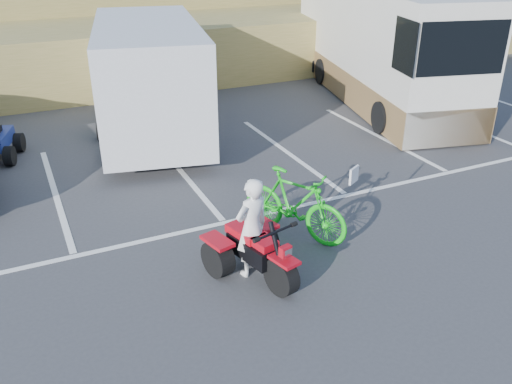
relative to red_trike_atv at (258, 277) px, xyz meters
name	(u,v)px	position (x,y,z in m)	size (l,w,h in m)	color
ground	(285,294)	(0.17, -0.58, 0.00)	(100.00, 100.00, 0.00)	#3A3A3C
parking_stripes	(233,180)	(1.03, 3.48, 0.00)	(28.00, 5.16, 0.01)	white
grass_embankment	(91,33)	(0.17, 14.90, 1.42)	(40.00, 8.50, 3.10)	olive
red_trike_atv	(258,277)	(0.00, 0.00, 0.00)	(1.18, 1.58, 1.03)	#B10A16
rider	(252,228)	(-0.04, 0.15, 0.81)	(0.59, 0.39, 1.63)	white
green_dirt_bike	(294,204)	(1.12, 0.90, 0.62)	(0.58, 2.05, 1.23)	#14BF19
cargo_trailer	(150,76)	(0.30, 7.05, 1.55)	(3.66, 6.49, 2.86)	silver
rv_motorhome	(377,50)	(7.67, 7.54, 1.47)	(4.58, 9.73, 3.40)	silver
quad_atv_green	(119,133)	(-0.54, 7.56, 0.00)	(1.03, 1.38, 0.90)	#125122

